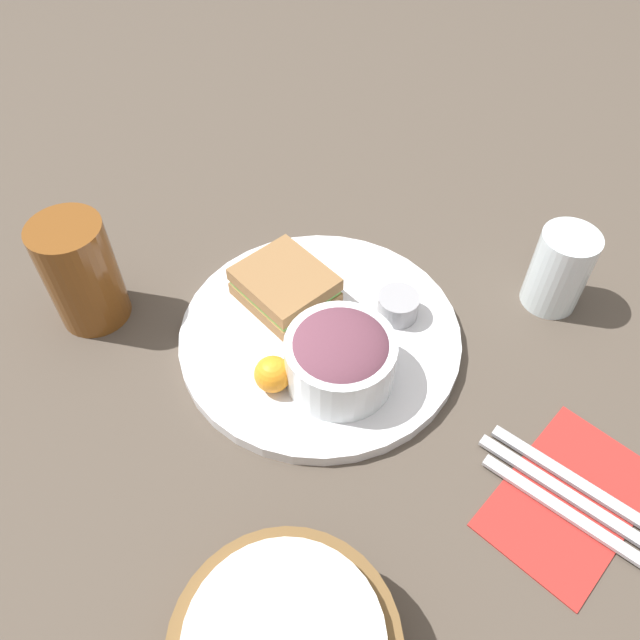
{
  "coord_description": "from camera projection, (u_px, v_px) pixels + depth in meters",
  "views": [
    {
      "loc": [
        -0.31,
        0.33,
        0.58
      ],
      "look_at": [
        0.0,
        0.0,
        0.04
      ],
      "focal_mm": 35.0,
      "sensor_mm": 36.0,
      "label": 1
    }
  ],
  "objects": [
    {
      "name": "spoon",
      "position": [
        563.0,
        510.0,
        0.6
      ],
      "size": [
        0.17,
        0.02,
        0.01
      ],
      "primitive_type": "cube",
      "rotation": [
        0.0,
        0.0,
        3.22
      ],
      "color": "#B2B2B7",
      "rests_on": "napkin"
    },
    {
      "name": "drink_glass",
      "position": [
        81.0,
        273.0,
        0.72
      ],
      "size": [
        0.08,
        0.08,
        0.14
      ],
      "primitive_type": "cylinder",
      "color": "brown",
      "rests_on": "ground_plane"
    },
    {
      "name": "orange_wedge",
      "position": [
        273.0,
        374.0,
        0.67
      ],
      "size": [
        0.04,
        0.04,
        0.04
      ],
      "primitive_type": "sphere",
      "color": "orange",
      "rests_on": "plate"
    },
    {
      "name": "dressing_cup",
      "position": [
        398.0,
        306.0,
        0.73
      ],
      "size": [
        0.05,
        0.05,
        0.03
      ],
      "primitive_type": "cylinder",
      "color": "#99999E",
      "rests_on": "plate"
    },
    {
      "name": "water_glass",
      "position": [
        559.0,
        270.0,
        0.74
      ],
      "size": [
        0.07,
        0.07,
        0.11
      ],
      "primitive_type": "cylinder",
      "color": "silver",
      "rests_on": "ground_plane"
    },
    {
      "name": "knife",
      "position": [
        571.0,
        496.0,
        0.61
      ],
      "size": [
        0.2,
        0.03,
        0.01
      ],
      "primitive_type": "cube",
      "rotation": [
        0.0,
        0.0,
        3.22
      ],
      "color": "#B2B2B7",
      "rests_on": "napkin"
    },
    {
      "name": "plate",
      "position": [
        320.0,
        335.0,
        0.74
      ],
      "size": [
        0.33,
        0.33,
        0.02
      ],
      "primitive_type": "cylinder",
      "color": "silver",
      "rests_on": "ground_plane"
    },
    {
      "name": "napkin",
      "position": [
        570.0,
        498.0,
        0.61
      ],
      "size": [
        0.12,
        0.18,
        0.0
      ],
      "primitive_type": "cube",
      "color": "#B22823",
      "rests_on": "ground_plane"
    },
    {
      "name": "fork",
      "position": [
        579.0,
        483.0,
        0.62
      ],
      "size": [
        0.19,
        0.03,
        0.01
      ],
      "primitive_type": "cube",
      "rotation": [
        0.0,
        0.0,
        3.22
      ],
      "color": "#B2B2B7",
      "rests_on": "napkin"
    },
    {
      "name": "salad_bowl",
      "position": [
        340.0,
        356.0,
        0.66
      ],
      "size": [
        0.12,
        0.12,
        0.07
      ],
      "color": "white",
      "rests_on": "plate"
    },
    {
      "name": "sandwich",
      "position": [
        285.0,
        286.0,
        0.75
      ],
      "size": [
        0.11,
        0.1,
        0.04
      ],
      "color": "olive",
      "rests_on": "plate"
    },
    {
      "name": "ground_plane",
      "position": [
        320.0,
        340.0,
        0.74
      ],
      "size": [
        4.0,
        4.0,
        0.0
      ],
      "primitive_type": "plane",
      "color": "#4C4238"
    }
  ]
}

